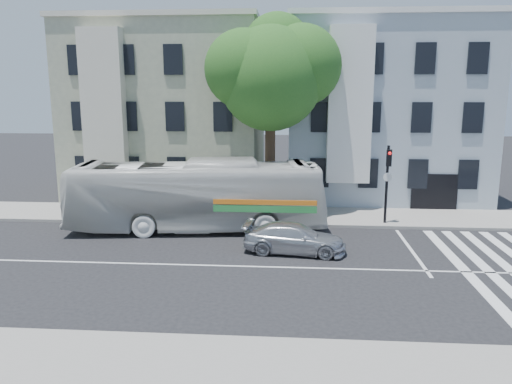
# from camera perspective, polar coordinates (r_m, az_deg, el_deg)

# --- Properties ---
(ground) EXTENTS (120.00, 120.00, 0.00)m
(ground) POSITION_cam_1_polar(r_m,az_deg,el_deg) (20.06, 0.45, -8.55)
(ground) COLOR black
(ground) RESTS_ON ground
(sidewalk_far) EXTENTS (80.00, 4.00, 0.15)m
(sidewalk_far) POSITION_cam_1_polar(r_m,az_deg,el_deg) (27.67, 1.54, -2.71)
(sidewalk_far) COLOR gray
(sidewalk_far) RESTS_ON ground
(sidewalk_near) EXTENTS (80.00, 4.00, 0.15)m
(sidewalk_near) POSITION_cam_1_polar(r_m,az_deg,el_deg) (12.83, -2.05, -20.57)
(sidewalk_near) COLOR gray
(sidewalk_near) RESTS_ON ground
(building_left) EXTENTS (12.00, 10.00, 11.00)m
(building_left) POSITION_cam_1_polar(r_m,az_deg,el_deg) (34.81, -9.59, 9.10)
(building_left) COLOR gray
(building_left) RESTS_ON ground
(building_right) EXTENTS (12.00, 10.00, 11.00)m
(building_right) POSITION_cam_1_polar(r_m,az_deg,el_deg) (34.31, 14.06, 8.89)
(building_right) COLOR #95A5B1
(building_right) RESTS_ON ground
(street_tree) EXTENTS (7.30, 5.90, 11.10)m
(street_tree) POSITION_cam_1_polar(r_m,az_deg,el_deg) (27.57, 1.83, 13.50)
(street_tree) COLOR #2D2116
(street_tree) RESTS_ON ground
(bus) EXTENTS (4.38, 12.93, 3.53)m
(bus) POSITION_cam_1_polar(r_m,az_deg,el_deg) (24.98, -6.77, -0.37)
(bus) COLOR silver
(bus) RESTS_ON ground
(sedan) EXTENTS (2.28, 4.58, 1.28)m
(sedan) POSITION_cam_1_polar(r_m,az_deg,el_deg) (21.63, 4.42, -5.29)
(sedan) COLOR silver
(sedan) RESTS_ON ground
(hedge) EXTENTS (8.35, 3.40, 0.70)m
(hedge) POSITION_cam_1_polar(r_m,az_deg,el_deg) (27.51, -12.38, -2.16)
(hedge) COLOR #366520
(hedge) RESTS_ON sidewalk_far
(traffic_signal) EXTENTS (0.43, 0.53, 4.17)m
(traffic_signal) POSITION_cam_1_polar(r_m,az_deg,el_deg) (26.15, 14.81, 1.92)
(traffic_signal) COLOR black
(traffic_signal) RESTS_ON ground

